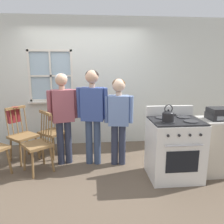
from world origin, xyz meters
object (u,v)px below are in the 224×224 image
at_px(potted_plant, 51,98).
at_px(side_counter, 215,146).
at_px(kettle, 168,116).
at_px(chair_center_cluster, 39,145).
at_px(chair_by_window, 22,136).
at_px(stove, 174,148).
at_px(person_adult_right, 119,113).
at_px(chair_near_stove, 53,132).
at_px(person_teen_center, 92,108).
at_px(handbag, 14,115).
at_px(person_elderly_left, 63,111).
at_px(stereo, 219,114).

relative_size(potted_plant, side_counter, 0.27).
distance_m(kettle, potted_plant, 2.57).
height_order(chair_center_cluster, potted_plant, potted_plant).
xyz_separation_m(chair_by_window, stove, (2.52, -0.84, 0.01)).
height_order(person_adult_right, side_counter, person_adult_right).
relative_size(chair_center_cluster, chair_near_stove, 1.00).
distance_m(person_teen_center, handbag, 1.52).
bearing_deg(chair_near_stove, chair_center_cluster, -63.35).
xyz_separation_m(person_elderly_left, person_teen_center, (0.51, -0.06, 0.05)).
bearing_deg(chair_center_cluster, person_adult_right, 59.63).
height_order(person_elderly_left, potted_plant, person_elderly_left).
bearing_deg(chair_by_window, person_adult_right, -58.72).
bearing_deg(person_elderly_left, person_adult_right, -23.84).
bearing_deg(kettle, chair_by_window, 157.54).
bearing_deg(kettle, stereo, 12.18).
height_order(stove, stereo, stove).
xyz_separation_m(person_adult_right, kettle, (0.63, -0.65, 0.10)).
xyz_separation_m(chair_near_stove, person_adult_right, (1.20, -0.52, 0.46)).
height_order(person_teen_center, side_counter, person_teen_center).
xyz_separation_m(chair_near_stove, person_teen_center, (0.76, -0.45, 0.55)).
xyz_separation_m(chair_near_stove, stereo, (2.72, -0.98, 0.53)).
relative_size(chair_near_stove, person_adult_right, 0.66).
distance_m(person_elderly_left, person_teen_center, 0.51).
bearing_deg(chair_near_stove, chair_by_window, -121.27).
distance_m(chair_near_stove, stereo, 2.94).
relative_size(chair_by_window, side_counter, 1.10).
bearing_deg(chair_by_window, person_teen_center, -59.37).
distance_m(chair_by_window, person_elderly_left, 0.94).
relative_size(handbag, side_counter, 0.34).
xyz_separation_m(chair_center_cluster, handbag, (-0.56, 0.61, 0.36)).
bearing_deg(kettle, person_teen_center, 146.25).
bearing_deg(kettle, person_adult_right, 134.28).
bearing_deg(stereo, kettle, -167.82).
bearing_deg(chair_center_cluster, handbag, -173.43).
bearing_deg(chair_near_stove, person_teen_center, 7.29).
bearing_deg(potted_plant, kettle, -41.35).
height_order(chair_near_stove, kettle, kettle).
relative_size(stove, stereo, 3.19).
bearing_deg(chair_near_stove, potted_plant, 138.73).
xyz_separation_m(chair_by_window, stereo, (3.24, -0.78, 0.53)).
relative_size(person_adult_right, handbag, 4.91).
distance_m(person_adult_right, side_counter, 1.65).
distance_m(chair_by_window, kettle, 2.60).
bearing_deg(kettle, potted_plant, 138.65).
bearing_deg(stereo, stove, -175.18).
distance_m(chair_near_stove, handbag, 0.78).
distance_m(person_elderly_left, handbag, 1.02).
distance_m(chair_near_stove, kettle, 2.24).
xyz_separation_m(person_adult_right, side_counter, (1.52, -0.44, -0.47)).
bearing_deg(side_counter, kettle, -166.55).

